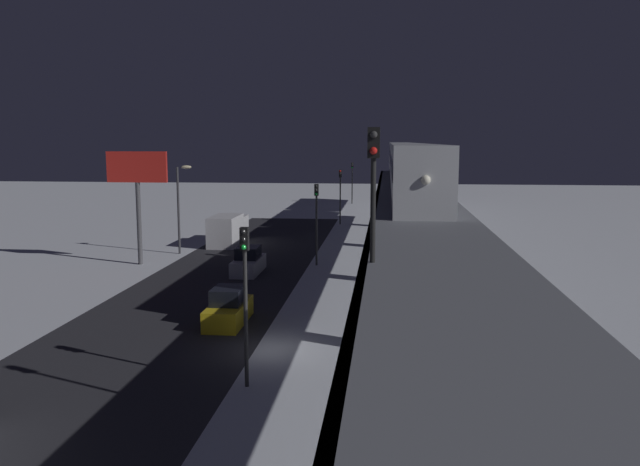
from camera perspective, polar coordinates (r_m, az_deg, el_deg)
name	(u,v)px	position (r m, az deg, el deg)	size (l,w,h in m)	color
ground_plane	(269,350)	(30.89, -4.49, -10.21)	(240.00, 240.00, 0.00)	silver
avenue_asphalt	(142,345)	(32.54, -15.38, -9.52)	(11.00, 102.98, 0.01)	#28282D
elevated_railway	(423,241)	(29.22, 9.05, -0.74)	(5.00, 102.98, 6.09)	slate
subway_train	(405,159)	(66.36, 7.46, 6.45)	(2.94, 74.07, 3.40)	#B7BABF
rail_signal	(373,171)	(19.10, 4.72, 5.46)	(0.36, 0.41, 4.00)	black
sedan_silver	(248,262)	(48.23, -6.33, -2.58)	(1.80, 4.77, 1.97)	#B2B2B7
sedan_yellow	(228,309)	(35.16, -8.06, -6.64)	(1.80, 4.37, 1.97)	gold
box_truck	(228,230)	(61.95, -8.09, 0.27)	(2.40, 7.40, 2.80)	silver
traffic_light_near	(245,283)	(25.44, -6.61, -4.43)	(0.32, 0.44, 6.40)	#2D2D2D
traffic_light_mid	(316,212)	(50.39, -0.31, 1.83)	(0.32, 0.44, 6.40)	#2D2D2D
traffic_light_far	(340,189)	(75.75, 1.80, 3.93)	(0.32, 0.44, 6.40)	#2D2D2D
traffic_light_distant	(352,177)	(101.21, 2.85, 4.97)	(0.32, 0.44, 6.40)	#2D2D2D
commercial_billboard	(137,178)	(52.58, -15.79, 4.67)	(4.80, 0.36, 8.90)	#4C4C51
street_lamp_far	(181,198)	(56.86, -12.16, 2.99)	(1.35, 0.44, 7.65)	#38383D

